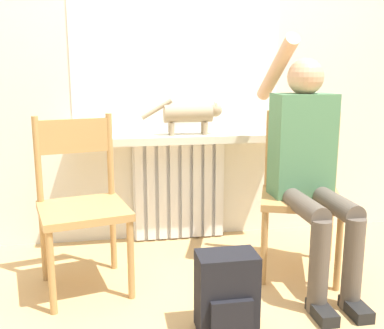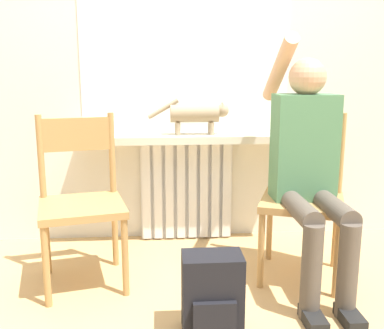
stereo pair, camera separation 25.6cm
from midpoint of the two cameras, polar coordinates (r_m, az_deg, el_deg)
name	(u,v)px [view 2 (the right image)]	position (r m, az deg, el deg)	size (l,w,h in m)	color
ground_plane	(202,326)	(2.26, 4.71, -19.79)	(12.00, 12.00, 0.00)	tan
wall_with_window	(185,46)	(3.15, 1.56, 14.88)	(7.00, 0.06, 2.70)	silver
radiator	(186,190)	(3.18, 1.60, -3.23)	(0.64, 0.08, 0.71)	white
windowsill	(187,138)	(3.02, 1.81, 3.36)	(1.48, 0.27, 0.05)	beige
window_glass	(186,43)	(3.12, 1.63, 15.13)	(1.42, 0.01, 1.20)	white
chair_left	(81,199)	(2.54, -11.15, -4.32)	(0.54, 0.54, 0.95)	#B2844C
chair_right	(303,194)	(2.69, 16.59, -3.66)	(0.58, 0.58, 0.95)	#B2844C
person	(309,162)	(2.53, 17.52, 0.23)	(0.36, 1.02, 1.38)	brown
cat	(197,114)	(2.99, 3.10, 6.45)	(0.54, 0.12, 0.24)	#9E896B
backpack	(212,295)	(2.13, 6.17, -16.20)	(0.27, 0.20, 0.38)	black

